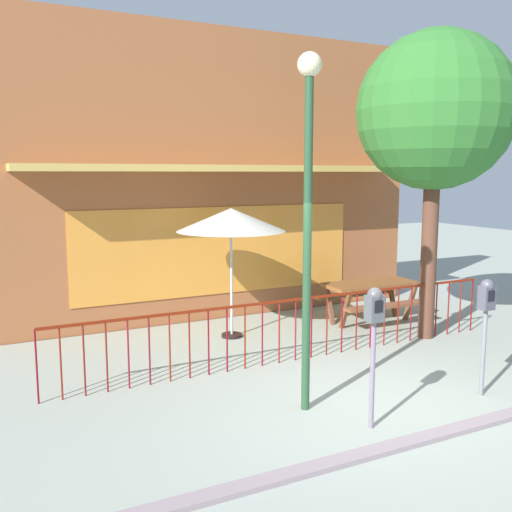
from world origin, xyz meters
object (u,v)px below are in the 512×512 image
Objects in this scene: picnic_table_left at (370,291)px; street_tree at (435,113)px; parking_meter_far at (486,306)px; parking_meter_near at (374,320)px; street_lamp at (308,185)px; patio_umbrella at (231,220)px.

street_tree is at bearing -79.70° from picnic_table_left.
parking_meter_far is 0.30× the size of street_tree.
parking_meter_near is at bearing -176.06° from parking_meter_far.
street_tree is 4.03m from street_lamp.
street_lamp is (-0.47, -3.22, 0.66)m from patio_umbrella.
parking_meter_far is (1.88, 0.13, -0.07)m from parking_meter_near.
street_tree reaches higher than parking_meter_far.
street_tree is (0.23, -1.27, 3.22)m from picnic_table_left.
street_lamp is at bearing -137.98° from picnic_table_left.
parking_meter_far is (-1.00, -3.59, 0.57)m from picnic_table_left.
picnic_table_left is 0.36× the size of street_tree.
street_tree reaches higher than patio_umbrella.
patio_umbrella is 3.32m from street_lamp.
street_lamp is (-0.39, 0.78, 1.46)m from parking_meter_near.
parking_meter_far is at bearing -65.14° from patio_umbrella.
street_tree is at bearing 38.30° from parking_meter_near.
patio_umbrella is at bearing 81.63° from street_lamp.
patio_umbrella is 4.35m from parking_meter_far.
picnic_table_left is 3.77m from parking_meter_far.
street_lamp is (-3.49, -1.67, -1.12)m from street_tree.
picnic_table_left is 4.74m from parking_meter_near.
street_lamp reaches higher than parking_meter_far.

